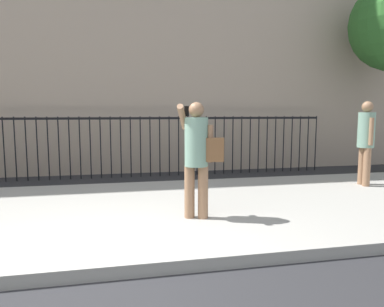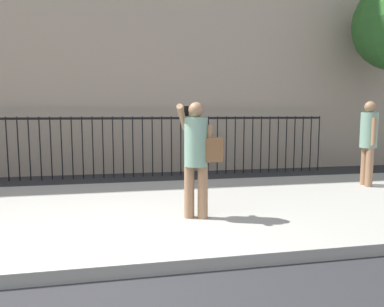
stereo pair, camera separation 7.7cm
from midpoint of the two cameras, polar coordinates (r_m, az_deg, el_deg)
name	(u,v)px [view 2 (the right image)]	position (r m, az deg, el deg)	size (l,w,h in m)	color
ground_plane	(90,282)	(3.94, -15.50, -19.22)	(60.00, 60.00, 0.00)	#28282B
sidewalk	(101,214)	(5.98, -13.96, -9.40)	(28.00, 4.40, 0.15)	#9E9B93
iron_fence	(108,139)	(9.47, -13.08, 2.29)	(12.03, 0.04, 1.60)	black
pedestrian_on_phone	(198,152)	(5.16, 1.36, 0.31)	(0.72, 0.53, 1.70)	#936B4C
pedestrian_walking	(368,138)	(8.37, 26.63, 2.28)	(0.39, 0.48, 1.78)	#936B4C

